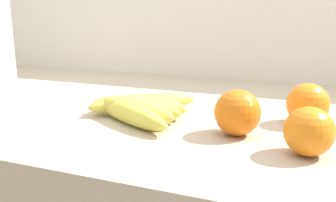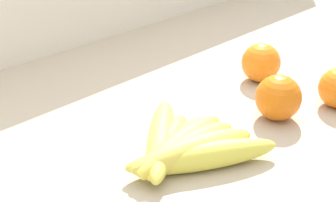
% 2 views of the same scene
% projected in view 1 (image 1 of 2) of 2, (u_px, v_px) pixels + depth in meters
% --- Properties ---
extents(wall_back, '(2.23, 0.06, 1.30)m').
position_uv_depth(wall_back, '(209.00, 162.00, 1.18)').
color(wall_back, silver).
rests_on(wall_back, ground).
extents(banana_bunch, '(0.20, 0.23, 0.04)m').
position_uv_depth(banana_bunch, '(136.00, 108.00, 0.67)').
color(banana_bunch, '#D9D34C').
rests_on(banana_bunch, counter).
extents(orange_back_right, '(0.07, 0.07, 0.07)m').
position_uv_depth(orange_back_right, '(309.00, 132.00, 0.49)').
color(orange_back_right, orange).
rests_on(orange_back_right, counter).
extents(orange_back_left, '(0.07, 0.07, 0.07)m').
position_uv_depth(orange_back_left, '(237.00, 113.00, 0.57)').
color(orange_back_left, orange).
rests_on(orange_back_left, counter).
extents(orange_right, '(0.07, 0.07, 0.07)m').
position_uv_depth(orange_right, '(308.00, 104.00, 0.62)').
color(orange_right, orange).
rests_on(orange_right, counter).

